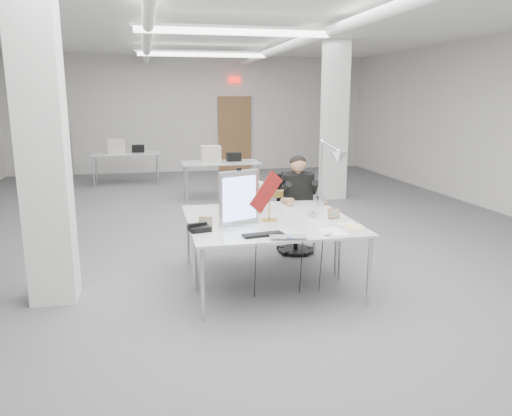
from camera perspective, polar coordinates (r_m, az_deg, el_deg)
The scene contains 23 objects.
room_shell at distance 7.56m, azimuth -2.23°, elevation 9.61°, with size 10.04×14.04×3.24m.
desk_main at distance 5.15m, azimuth 2.66°, elevation -2.55°, with size 1.80×0.90×0.03m, color silver.
desk_second at distance 5.99m, azimuth 0.43°, elevation -0.36°, with size 1.80×0.90×0.03m, color silver.
bg_desk_a at distance 10.49m, azimuth -4.08°, elevation 5.20°, with size 1.60×0.80×0.03m, color silver.
bg_desk_b at distance 12.58m, azimuth -14.68°, elevation 6.05°, with size 1.60×0.80×0.03m, color silver.
filing_cabinet at distance 14.20m, azimuth -21.34°, elevation 5.73°, with size 0.45×0.55×1.20m, color gray.
office_chair at distance 6.75m, azimuth 4.61°, elevation -0.63°, with size 0.54×0.54×1.09m, color black, non-canonical shape.
seated_person at distance 6.63m, azimuth 4.79°, elevation 2.24°, with size 0.43×0.54×0.81m, color black, non-canonical shape.
monitor at distance 5.25m, azimuth -1.94°, elevation 1.15°, with size 0.47×0.05×0.58m, color #BABABF.
pennant at distance 5.26m, azimuth 1.17°, elevation 1.82°, with size 0.44×0.01×0.18m, color maroon.
keyboard at distance 4.90m, azimuth 0.80°, elevation -3.06°, with size 0.41×0.14×0.02m, color black.
laptop at distance 4.75m, azimuth 3.79°, elevation -3.55°, with size 0.36×0.23×0.03m, color #A2A1A6.
mouse at distance 4.94m, azimuth 8.23°, elevation -2.97°, with size 0.08×0.05×0.03m, color silver.
bankers_lamp at distance 5.44m, azimuth 1.52°, elevation 0.36°, with size 0.32×0.13×0.36m, color gold, non-canonical shape.
desk_phone at distance 5.09m, azimuth -6.47°, elevation -2.35°, with size 0.20×0.18×0.05m, color black.
picture_frame_left at distance 5.23m, azimuth -5.78°, elevation -1.59°, with size 0.14×0.01×0.11m, color #AF834B.
picture_frame_right at distance 5.63m, azimuth 8.88°, elevation -0.61°, with size 0.15×0.01×0.12m, color #B0844B.
desk_clock at distance 5.66m, azimuth 6.50°, elevation -0.56°, with size 0.11×0.11×0.03m, color #B6B7BB.
paper_stack_a at distance 5.09m, azimuth 8.76°, elevation -2.69°, with size 0.22×0.31×0.01m, color white.
paper_stack_b at distance 5.29m, azimuth 11.22°, elevation -2.17°, with size 0.18×0.25×0.01m, color #D8C581.
paper_stack_c at distance 5.42m, azimuth 10.25°, elevation -1.80°, with size 0.18×0.13×0.01m, color white.
beige_monitor at distance 5.90m, azimuth -1.54°, elevation 1.34°, with size 0.38×0.36×0.36m, color beige.
architect_lamp at distance 5.98m, azimuth 8.29°, elevation 4.42°, with size 0.26×0.77×0.99m, color silver, non-canonical shape.
Camera 1 is at (-1.30, -7.30, 2.09)m, focal length 35.00 mm.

